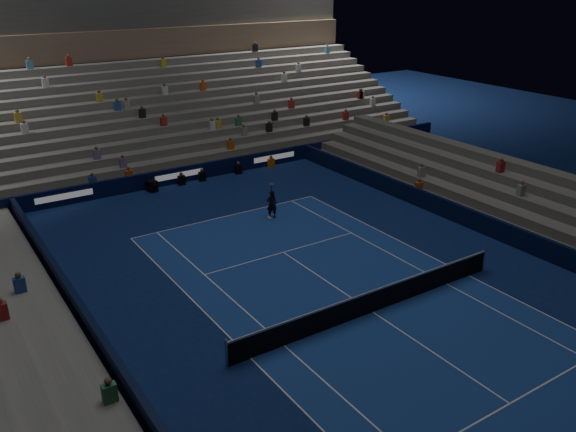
# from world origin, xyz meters

# --- Properties ---
(ground) EXTENTS (90.00, 90.00, 0.00)m
(ground) POSITION_xyz_m (0.00, 0.00, 0.00)
(ground) COLOR #0D1E52
(ground) RESTS_ON ground
(court_surface) EXTENTS (10.97, 23.77, 0.01)m
(court_surface) POSITION_xyz_m (0.00, 0.00, 0.01)
(court_surface) COLOR navy
(court_surface) RESTS_ON ground
(sponsor_barrier_far) EXTENTS (44.00, 0.25, 1.00)m
(sponsor_barrier_far) POSITION_xyz_m (0.00, 18.50, 0.50)
(sponsor_barrier_far) COLOR black
(sponsor_barrier_far) RESTS_ON ground
(sponsor_barrier_east) EXTENTS (0.25, 37.00, 1.00)m
(sponsor_barrier_east) POSITION_xyz_m (9.70, 0.00, 0.50)
(sponsor_barrier_east) COLOR black
(sponsor_barrier_east) RESTS_ON ground
(sponsor_barrier_west) EXTENTS (0.25, 37.00, 1.00)m
(sponsor_barrier_west) POSITION_xyz_m (-9.70, 0.00, 0.50)
(sponsor_barrier_west) COLOR black
(sponsor_barrier_west) RESTS_ON ground
(grandstand_main) EXTENTS (44.00, 15.20, 11.20)m
(grandstand_main) POSITION_xyz_m (0.00, 27.90, 3.38)
(grandstand_main) COLOR slate
(grandstand_main) RESTS_ON ground
(grandstand_east) EXTENTS (5.00, 37.00, 2.50)m
(grandstand_east) POSITION_xyz_m (13.17, 0.00, 0.92)
(grandstand_east) COLOR #62615D
(grandstand_east) RESTS_ON ground
(grandstand_west) EXTENTS (5.00, 37.00, 2.50)m
(grandstand_west) POSITION_xyz_m (-13.17, 0.00, 0.92)
(grandstand_west) COLOR slate
(grandstand_west) RESTS_ON ground
(tennis_net) EXTENTS (12.90, 0.10, 1.10)m
(tennis_net) POSITION_xyz_m (0.00, 0.00, 0.50)
(tennis_net) COLOR #B2B2B7
(tennis_net) RESTS_ON ground
(tennis_player) EXTENTS (0.63, 0.48, 1.55)m
(tennis_player) POSITION_xyz_m (1.82, 10.36, 0.78)
(tennis_player) COLOR black
(tennis_player) RESTS_ON ground
(broadcast_camera) EXTENTS (0.60, 1.01, 0.67)m
(broadcast_camera) POSITION_xyz_m (-1.98, 17.89, 0.34)
(broadcast_camera) COLOR black
(broadcast_camera) RESTS_ON ground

